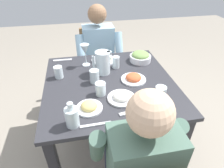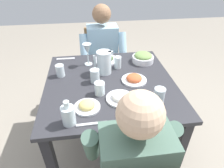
{
  "view_description": "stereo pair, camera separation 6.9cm",
  "coord_description": "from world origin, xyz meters",
  "px_view_note": "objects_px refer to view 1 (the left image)",
  "views": [
    {
      "loc": [
        0.22,
        1.22,
        1.56
      ],
      "look_at": [
        -0.01,
        0.05,
        0.73
      ],
      "focal_mm": 30.54,
      "sensor_mm": 36.0,
      "label": 1
    },
    {
      "loc": [
        0.15,
        1.23,
        1.56
      ],
      "look_at": [
        -0.01,
        0.05,
        0.73
      ],
      "focal_mm": 30.54,
      "sensor_mm": 36.0,
      "label": 2
    }
  ],
  "objects_px": {
    "dining_table": "(110,92)",
    "diner_far": "(135,160)",
    "plate_fries": "(89,107)",
    "water_glass_center": "(116,62)",
    "plate_dolmas": "(103,59)",
    "oil_carafe": "(72,118)",
    "water_glass_far_right": "(160,93)",
    "water_glass_near_right": "(100,89)",
    "water_glass_near_left": "(59,72)",
    "diner_near": "(100,57)",
    "water_glass_far_left": "(95,76)",
    "water_pitcher": "(103,63)",
    "salad_bowl": "(140,57)",
    "plate_yoghurt": "(122,97)",
    "chair_near": "(98,61)",
    "wine_glass": "(85,50)",
    "plate_rice_curry": "(134,78)"
  },
  "relations": [
    {
      "from": "dining_table",
      "to": "salad_bowl",
      "type": "xyz_separation_m",
      "value": [
        -0.34,
        -0.29,
        0.15
      ]
    },
    {
      "from": "salad_bowl",
      "to": "oil_carafe",
      "type": "xyz_separation_m",
      "value": [
        0.63,
        0.69,
        0.01
      ]
    },
    {
      "from": "plate_fries",
      "to": "wine_glass",
      "type": "xyz_separation_m",
      "value": [
        -0.03,
        -0.59,
        0.12
      ]
    },
    {
      "from": "chair_near",
      "to": "plate_dolmas",
      "type": "height_order",
      "value": "chair_near"
    },
    {
      "from": "diner_far",
      "to": "plate_yoghurt",
      "type": "bearing_deg",
      "value": -92.08
    },
    {
      "from": "oil_carafe",
      "to": "water_glass_far_right",
      "type": "bearing_deg",
      "value": -168.09
    },
    {
      "from": "chair_near",
      "to": "water_glass_center",
      "type": "relative_size",
      "value": 8.26
    },
    {
      "from": "diner_far",
      "to": "water_glass_near_left",
      "type": "relative_size",
      "value": 11.82
    },
    {
      "from": "diner_near",
      "to": "plate_dolmas",
      "type": "xyz_separation_m",
      "value": [
        0.0,
        0.27,
        0.12
      ]
    },
    {
      "from": "diner_far",
      "to": "water_glass_far_right",
      "type": "height_order",
      "value": "diner_far"
    },
    {
      "from": "diner_far",
      "to": "plate_rice_curry",
      "type": "bearing_deg",
      "value": -104.6
    },
    {
      "from": "chair_near",
      "to": "water_pitcher",
      "type": "distance_m",
      "value": 0.77
    },
    {
      "from": "water_pitcher",
      "to": "oil_carafe",
      "type": "xyz_separation_m",
      "value": [
        0.26,
        0.55,
        -0.04
      ]
    },
    {
      "from": "diner_near",
      "to": "water_glass_far_left",
      "type": "height_order",
      "value": "diner_near"
    },
    {
      "from": "water_glass_near_right",
      "to": "water_glass_near_left",
      "type": "bearing_deg",
      "value": -43.69
    },
    {
      "from": "diner_near",
      "to": "diner_far",
      "type": "relative_size",
      "value": 1.0
    },
    {
      "from": "water_glass_near_left",
      "to": "wine_glass",
      "type": "height_order",
      "value": "wine_glass"
    },
    {
      "from": "water_glass_far_right",
      "to": "water_glass_center",
      "type": "relative_size",
      "value": 1.01
    },
    {
      "from": "diner_far",
      "to": "oil_carafe",
      "type": "bearing_deg",
      "value": -35.5
    },
    {
      "from": "water_glass_center",
      "to": "wine_glass",
      "type": "distance_m",
      "value": 0.28
    },
    {
      "from": "water_glass_near_right",
      "to": "water_glass_near_left",
      "type": "relative_size",
      "value": 0.97
    },
    {
      "from": "chair_near",
      "to": "water_glass_far_right",
      "type": "xyz_separation_m",
      "value": [
        -0.29,
        1.11,
        0.3
      ]
    },
    {
      "from": "diner_near",
      "to": "plate_yoghurt",
      "type": "relative_size",
      "value": 5.91
    },
    {
      "from": "dining_table",
      "to": "water_glass_center",
      "type": "height_order",
      "value": "water_glass_center"
    },
    {
      "from": "plate_rice_curry",
      "to": "wine_glass",
      "type": "height_order",
      "value": "wine_glass"
    },
    {
      "from": "water_glass_near_right",
      "to": "water_glass_far_right",
      "type": "distance_m",
      "value": 0.41
    },
    {
      "from": "plate_yoghurt",
      "to": "plate_fries",
      "type": "distance_m",
      "value": 0.23
    },
    {
      "from": "diner_far",
      "to": "diner_near",
      "type": "bearing_deg",
      "value": -89.08
    },
    {
      "from": "dining_table",
      "to": "plate_dolmas",
      "type": "distance_m",
      "value": 0.38
    },
    {
      "from": "water_glass_far_left",
      "to": "plate_rice_curry",
      "type": "bearing_deg",
      "value": 174.48
    },
    {
      "from": "diner_far",
      "to": "water_glass_near_right",
      "type": "xyz_separation_m",
      "value": [
        0.12,
        -0.49,
        0.15
      ]
    },
    {
      "from": "water_glass_far_right",
      "to": "water_glass_near_left",
      "type": "bearing_deg",
      "value": -31.54
    },
    {
      "from": "salad_bowl",
      "to": "water_glass_far_right",
      "type": "bearing_deg",
      "value": 85.49
    },
    {
      "from": "water_pitcher",
      "to": "water_glass_near_right",
      "type": "bearing_deg",
      "value": 78.28
    },
    {
      "from": "diner_far",
      "to": "water_glass_near_right",
      "type": "relative_size",
      "value": 12.2
    },
    {
      "from": "plate_dolmas",
      "to": "oil_carafe",
      "type": "bearing_deg",
      "value": 68.61
    },
    {
      "from": "dining_table",
      "to": "plate_rice_curry",
      "type": "xyz_separation_m",
      "value": [
        -0.19,
        0.01,
        0.12
      ]
    },
    {
      "from": "plate_fries",
      "to": "water_glass_center",
      "type": "relative_size",
      "value": 1.66
    },
    {
      "from": "salad_bowl",
      "to": "plate_yoghurt",
      "type": "xyz_separation_m",
      "value": [
        0.3,
        0.51,
        -0.02
      ]
    },
    {
      "from": "plate_yoghurt",
      "to": "wine_glass",
      "type": "distance_m",
      "value": 0.58
    },
    {
      "from": "water_glass_far_right",
      "to": "water_glass_center",
      "type": "height_order",
      "value": "same"
    },
    {
      "from": "dining_table",
      "to": "diner_far",
      "type": "height_order",
      "value": "diner_far"
    },
    {
      "from": "plate_dolmas",
      "to": "dining_table",
      "type": "bearing_deg",
      "value": 89.04
    },
    {
      "from": "salad_bowl",
      "to": "wine_glass",
      "type": "distance_m",
      "value": 0.51
    },
    {
      "from": "chair_near",
      "to": "water_glass_center",
      "type": "distance_m",
      "value": 0.69
    },
    {
      "from": "water_glass_center",
      "to": "oil_carafe",
      "type": "height_order",
      "value": "oil_carafe"
    },
    {
      "from": "diner_far",
      "to": "water_glass_near_left",
      "type": "bearing_deg",
      "value": -61.67
    },
    {
      "from": "water_glass_center",
      "to": "water_glass_near_right",
      "type": "bearing_deg",
      "value": 62.45
    },
    {
      "from": "diner_near",
      "to": "water_glass_center",
      "type": "xyz_separation_m",
      "value": [
        -0.09,
        0.42,
        0.15
      ]
    },
    {
      "from": "plate_rice_curry",
      "to": "water_glass_near_left",
      "type": "relative_size",
      "value": 2.02
    }
  ]
}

